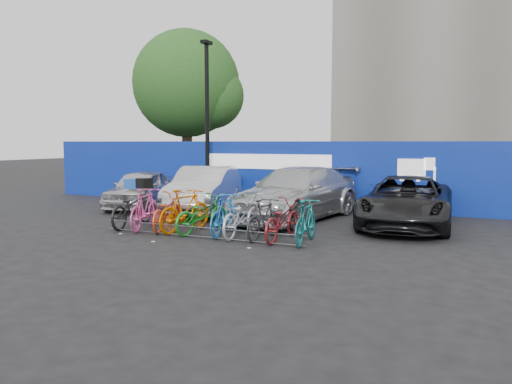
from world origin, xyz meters
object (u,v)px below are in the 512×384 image
Objects in this scene: bike_0 at (132,208)px; bike_9 at (306,221)px; lamppost at (207,118)px; bike_2 at (167,211)px; car_3 at (407,202)px; bike_6 at (241,216)px; tree at (191,86)px; bike_7 at (264,219)px; bike_rack at (199,232)px; bike_3 at (185,210)px; bike_8 at (282,220)px; car_0 at (141,189)px; bike_4 at (202,214)px; car_1 at (205,189)px; bike_5 at (225,215)px; bike_1 at (145,209)px; car_2 at (296,193)px.

bike_0 is 1.18× the size of bike_9.
lamppost is 3.18× the size of bike_2.
car_3 reaches higher than bike_6.
bike_2 is at bearing -61.78° from tree.
bike_0 is at bearing 2.83° from bike_7.
lamppost is at bearing 118.07° from bike_rack.
bike_8 is (2.76, -0.01, -0.07)m from bike_3.
bike_rack is 2.77× the size of bike_6.
tree is at bearing 89.70° from car_0.
bike_8 is at bearing 172.94° from bike_0.
car_3 reaches higher than bike_7.
bike_4 is at bearing -53.25° from car_0.
bike_4 is 1.14m from bike_6.
bike_2 is 1.00× the size of bike_8.
bike_3 is at bearing -59.22° from tree.
car_1 is at bearing -62.79° from lamppost.
bike_5 is at bearing -67.31° from car_1.
bike_rack is 1.11m from bike_3.
bike_9 is (2.90, -0.16, 0.02)m from bike_4.
bike_4 is at bearing 114.62° from bike_rack.
car_3 reaches higher than bike_4.
car_3 is 6.69m from bike_2.
car_0 is 2.10× the size of bike_4.
car_3 is at bearing -144.78° from bike_5.
car_1 is 2.62× the size of bike_5.
bike_4 is at bearing 0.11° from bike_6.
car_0 is 2.73m from car_1.
bike_8 is 1.09× the size of bike_9.
bike_5 is 1.56m from bike_8.
car_3 reaches higher than bike_1.
bike_2 is at bearing 154.15° from bike_rack.
bike_7 is at bearing -49.12° from lamppost.
lamppost reaches higher than car_3.
car_2 is at bearing -16.11° from car_1.
bike_9 is (5.16, -0.17, -0.02)m from bike_0.
car_0 is 8.38m from bike_9.
bike_3 is at bearing -56.70° from car_0.
bike_5 is at bearing -91.32° from car_2.
car_2 reaches higher than bike_7.
bike_4 is at bearing 173.41° from bike_0.
tree is 12.19m from bike_2.
car_0 is at bearing -30.31° from bike_3.
bike_1 is 3.95m from bike_8.
lamppost is 6.02m from bike_0.
car_0 is at bearing -25.04° from bike_7.
bike_8 is (4.52, -0.05, -0.04)m from bike_0.
bike_6 is at bearing -8.98° from bike_9.
bike_7 is 0.47m from bike_8.
bike_rack is at bearing 151.99° from bike_1.
bike_6 reaches higher than bike_7.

